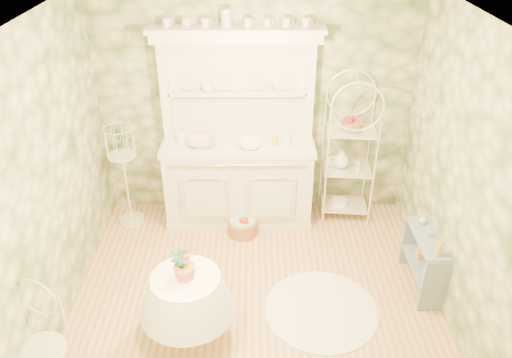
{
  "coord_description": "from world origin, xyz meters",
  "views": [
    {
      "loc": [
        -0.02,
        -3.57,
        3.57
      ],
      "look_at": [
        0.0,
        0.5,
        1.15
      ],
      "focal_mm": 35.0,
      "sensor_mm": 36.0,
      "label": 1
    }
  ],
  "objects_px": {
    "round_table": "(188,305)",
    "birdcage_stand": "(124,169)",
    "kitchen_dresser": "(238,133)",
    "bakers_rack": "(349,152)",
    "floor_basket": "(243,226)",
    "side_shelf": "(423,263)",
    "cafe_chair": "(39,349)"
  },
  "relations": [
    {
      "from": "round_table",
      "to": "birdcage_stand",
      "type": "xyz_separation_m",
      "value": [
        -0.92,
        1.82,
        0.34
      ]
    },
    {
      "from": "kitchen_dresser",
      "to": "bakers_rack",
      "type": "height_order",
      "value": "kitchen_dresser"
    },
    {
      "from": "floor_basket",
      "to": "round_table",
      "type": "bearing_deg",
      "value": -106.11
    },
    {
      "from": "side_shelf",
      "to": "birdcage_stand",
      "type": "bearing_deg",
      "value": 165.79
    },
    {
      "from": "round_table",
      "to": "side_shelf",
      "type": "bearing_deg",
      "value": 16.44
    },
    {
      "from": "bakers_rack",
      "to": "cafe_chair",
      "type": "height_order",
      "value": "bakers_rack"
    },
    {
      "from": "round_table",
      "to": "kitchen_dresser",
      "type": "bearing_deg",
      "value": 78.11
    },
    {
      "from": "kitchen_dresser",
      "to": "side_shelf",
      "type": "xyz_separation_m",
      "value": [
        1.88,
        -1.23,
        -0.85
      ]
    },
    {
      "from": "bakers_rack",
      "to": "cafe_chair",
      "type": "relative_size",
      "value": 1.83
    },
    {
      "from": "cafe_chair",
      "to": "birdcage_stand",
      "type": "relative_size",
      "value": 0.65
    },
    {
      "from": "kitchen_dresser",
      "to": "bakers_rack",
      "type": "xyz_separation_m",
      "value": [
        1.29,
        0.05,
        -0.27
      ]
    },
    {
      "from": "side_shelf",
      "to": "birdcage_stand",
      "type": "xyz_separation_m",
      "value": [
        -3.2,
        1.15,
        0.44
      ]
    },
    {
      "from": "bakers_rack",
      "to": "cafe_chair",
      "type": "bearing_deg",
      "value": -132.94
    },
    {
      "from": "side_shelf",
      "to": "birdcage_stand",
      "type": "height_order",
      "value": "birdcage_stand"
    },
    {
      "from": "side_shelf",
      "to": "cafe_chair",
      "type": "bearing_deg",
      "value": -154.57
    },
    {
      "from": "bakers_rack",
      "to": "birdcage_stand",
      "type": "relative_size",
      "value": 1.2
    },
    {
      "from": "kitchen_dresser",
      "to": "floor_basket",
      "type": "bearing_deg",
      "value": -82.08
    },
    {
      "from": "cafe_chair",
      "to": "floor_basket",
      "type": "xyz_separation_m",
      "value": [
        1.53,
        2.1,
        -0.37
      ]
    },
    {
      "from": "birdcage_stand",
      "to": "floor_basket",
      "type": "height_order",
      "value": "birdcage_stand"
    },
    {
      "from": "side_shelf",
      "to": "cafe_chair",
      "type": "distance_m",
      "value": 3.58
    },
    {
      "from": "kitchen_dresser",
      "to": "cafe_chair",
      "type": "bearing_deg",
      "value": -121.16
    },
    {
      "from": "bakers_rack",
      "to": "round_table",
      "type": "height_order",
      "value": "bakers_rack"
    },
    {
      "from": "kitchen_dresser",
      "to": "round_table",
      "type": "height_order",
      "value": "kitchen_dresser"
    },
    {
      "from": "birdcage_stand",
      "to": "round_table",
      "type": "bearing_deg",
      "value": -63.3
    },
    {
      "from": "cafe_chair",
      "to": "birdcage_stand",
      "type": "bearing_deg",
      "value": 102.72
    },
    {
      "from": "bakers_rack",
      "to": "round_table",
      "type": "relative_size",
      "value": 2.23
    },
    {
      "from": "cafe_chair",
      "to": "side_shelf",
      "type": "bearing_deg",
      "value": 36.55
    },
    {
      "from": "kitchen_dresser",
      "to": "round_table",
      "type": "relative_size",
      "value": 2.92
    },
    {
      "from": "floor_basket",
      "to": "cafe_chair",
      "type": "bearing_deg",
      "value": -126.05
    },
    {
      "from": "bakers_rack",
      "to": "round_table",
      "type": "distance_m",
      "value": 2.63
    },
    {
      "from": "bakers_rack",
      "to": "floor_basket",
      "type": "xyz_separation_m",
      "value": [
        -1.24,
        -0.4,
        -0.76
      ]
    },
    {
      "from": "round_table",
      "to": "floor_basket",
      "type": "distance_m",
      "value": 1.65
    }
  ]
}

